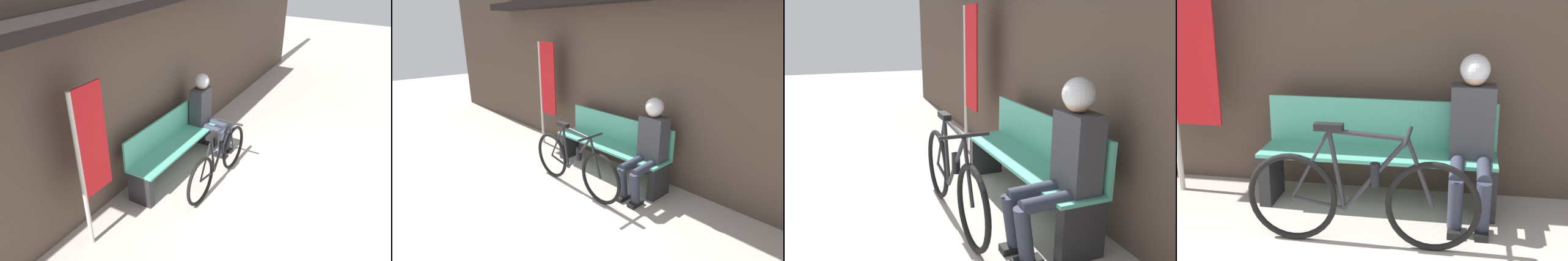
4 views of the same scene
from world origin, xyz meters
TOP-DOWN VIEW (x-y plane):
  - ground_plane at (0.00, 0.00)m, footprint 24.00×24.00m
  - storefront_wall at (0.00, 2.75)m, footprint 12.00×0.56m
  - park_bench_near at (0.01, 2.36)m, footprint 1.92×0.42m
  - bicycle at (0.01, 1.64)m, footprint 1.67×0.40m
  - person_seated at (0.76, 2.25)m, footprint 0.34×0.65m
  - banner_pole at (-1.62, 2.37)m, footprint 0.45×0.05m

SIDE VIEW (x-z plane):
  - ground_plane at x=0.00m, z-range 0.00..0.00m
  - bicycle at x=0.01m, z-range -0.08..0.82m
  - park_bench_near at x=0.01m, z-range -0.01..0.86m
  - person_seated at x=0.76m, z-range 0.09..1.39m
  - banner_pole at x=-1.62m, z-range 0.21..2.09m
  - storefront_wall at x=0.00m, z-range 0.06..3.26m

